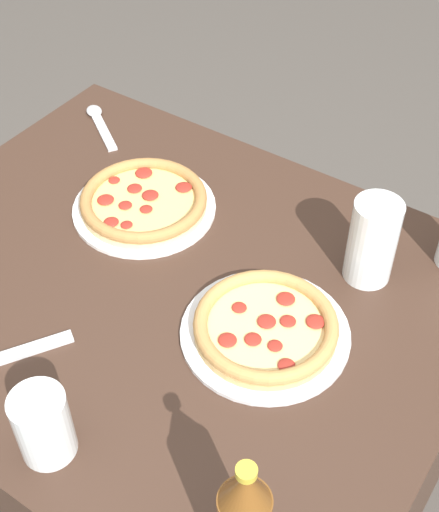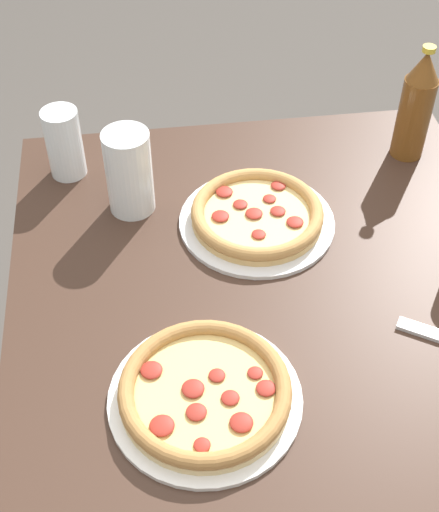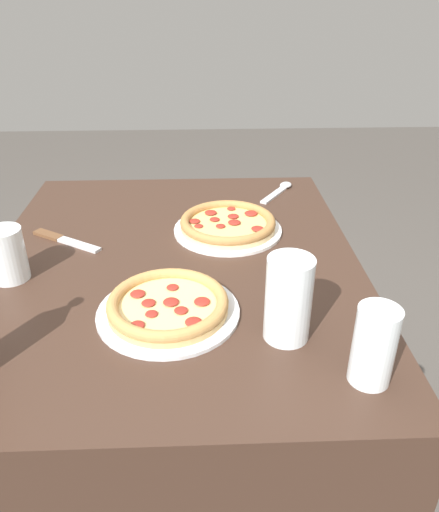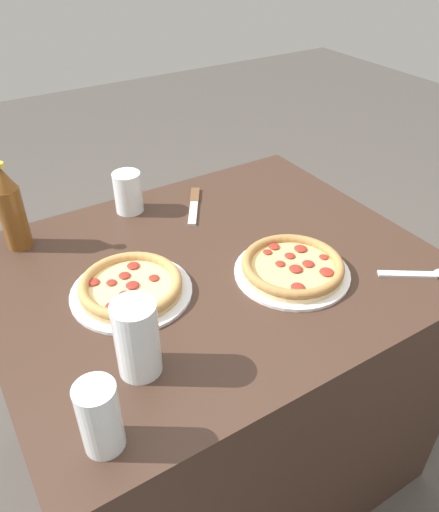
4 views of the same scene
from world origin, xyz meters
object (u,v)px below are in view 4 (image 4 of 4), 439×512
(pizza_veggie, at_px, (130,286))
(spoon, at_px, (428,274))
(glass_cola, at_px, (128,193))
(beer_bottle, at_px, (11,209))
(glass_iced_tea, at_px, (137,341))
(glass_water, at_px, (100,420))
(pizza_salami, at_px, (292,267))
(knife, at_px, (194,204))

(pizza_veggie, xyz_separation_m, spoon, (0.62, -0.31, -0.01))
(glass_cola, height_order, spoon, glass_cola)
(glass_cola, distance_m, beer_bottle, 0.31)
(spoon, bearing_deg, glass_iced_tea, 172.23)
(glass_iced_tea, bearing_deg, glass_water, -135.14)
(pizza_salami, distance_m, beer_bottle, 0.69)
(pizza_salami, distance_m, glass_cola, 0.52)
(pizza_salami, height_order, beer_bottle, beer_bottle)
(pizza_veggie, height_order, knife, pizza_veggie)
(glass_iced_tea, bearing_deg, pizza_veggie, 70.96)
(glass_water, xyz_separation_m, beer_bottle, (0.03, 0.65, 0.05))
(pizza_veggie, xyz_separation_m, glass_water, (-0.19, -0.33, 0.04))
(beer_bottle, xyz_separation_m, spoon, (0.78, -0.63, -0.10))
(pizza_salami, distance_m, knife, 0.40)
(pizza_veggie, height_order, beer_bottle, beer_bottle)
(glass_iced_tea, distance_m, beer_bottle, 0.55)
(glass_cola, xyz_separation_m, beer_bottle, (-0.31, -0.02, 0.05))
(glass_water, xyz_separation_m, spoon, (0.80, 0.02, -0.06))
(pizza_salami, relative_size, glass_iced_tea, 1.73)
(pizza_veggie, xyz_separation_m, knife, (0.31, 0.27, -0.01))
(pizza_veggie, relative_size, glass_water, 2.02)
(glass_water, xyz_separation_m, knife, (0.50, 0.60, -0.06))
(glass_iced_tea, xyz_separation_m, glass_water, (-0.12, -0.11, -0.01))
(pizza_veggie, bearing_deg, pizza_salami, -21.07)
(glass_water, relative_size, glass_cola, 1.17)
(glass_iced_tea, distance_m, glass_cola, 0.60)
(pizza_salami, bearing_deg, beer_bottle, 138.33)
(spoon, bearing_deg, pizza_salami, 146.72)
(glass_cola, xyz_separation_m, knife, (0.17, -0.07, -0.05))
(pizza_veggie, height_order, glass_iced_tea, glass_iced_tea)
(knife, bearing_deg, pizza_veggie, -139.39)
(glass_water, bearing_deg, beer_bottle, 87.69)
(pizza_veggie, bearing_deg, glass_cola, 66.88)
(glass_iced_tea, bearing_deg, knife, 51.31)
(pizza_salami, height_order, spoon, pizza_salami)
(pizza_veggie, distance_m, pizza_salami, 0.38)
(knife, xyz_separation_m, spoon, (0.30, -0.58, 0.00))
(glass_cola, bearing_deg, glass_iced_tea, -111.56)
(pizza_salami, bearing_deg, glass_cola, 113.50)
(pizza_veggie, height_order, pizza_salami, same)
(glass_water, height_order, glass_cola, glass_water)
(beer_bottle, height_order, spoon, beer_bottle)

